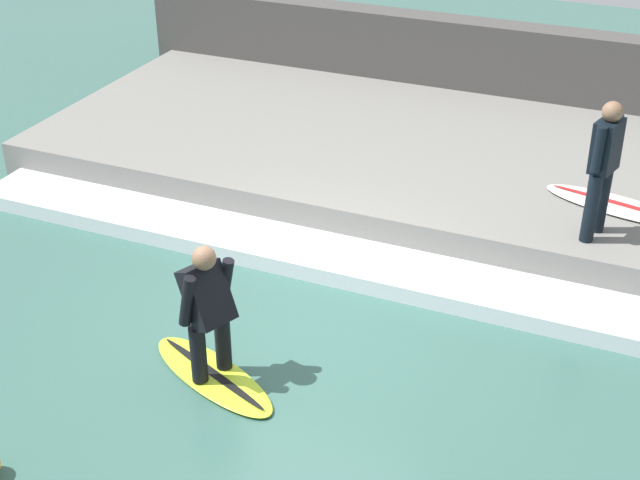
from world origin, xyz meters
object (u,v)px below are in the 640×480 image
Objects in this scene: surfer_waiting_near at (604,163)px; surfboard_waiting_near at (618,206)px; surfer_riding at (208,306)px; surfboard_riding at (213,375)px.

surfer_waiting_near is 0.85× the size of surfboard_waiting_near.
surfer_riding reaches higher than surfboard_waiting_near.
surfboard_waiting_near is at bearing -37.99° from surfer_riding.
surfer_waiting_near reaches higher than surfboard_riding.
surfer_waiting_near is at bearing -42.25° from surfboard_riding.
surfer_waiting_near reaches higher than surfer_riding.
surfer_waiting_near is (3.29, -2.99, 0.57)m from surfer_riding.
surfer_riding is 0.88× the size of surfer_waiting_near.
surfer_riding is at bearing 142.01° from surfboard_waiting_near.
surfboard_riding is 0.92× the size of surfboard_waiting_near.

